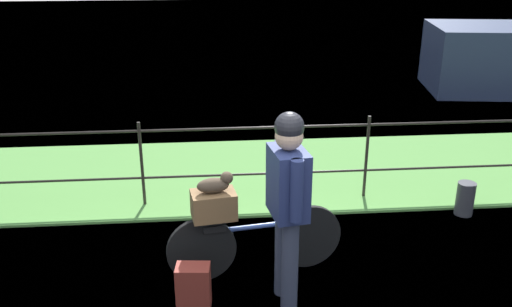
{
  "coord_description": "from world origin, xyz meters",
  "views": [
    {
      "loc": [
        -0.5,
        -3.5,
        2.93
      ],
      "look_at": [
        -0.06,
        1.61,
        0.9
      ],
      "focal_mm": 39.08,
      "sensor_mm": 36.0,
      "label": 1
    }
  ],
  "objects_px": {
    "mooring_bollard": "(465,199)",
    "backpack_on_paving": "(193,287)",
    "wooden_crate": "(214,205)",
    "terrier_dog": "(216,184)",
    "bicycle_main": "(254,241)",
    "cyclist_person": "(288,194)"
  },
  "relations": [
    {
      "from": "terrier_dog",
      "to": "backpack_on_paving",
      "type": "bearing_deg",
      "value": -117.14
    },
    {
      "from": "terrier_dog",
      "to": "cyclist_person",
      "type": "xyz_separation_m",
      "value": [
        0.57,
        -0.37,
        0.06
      ]
    },
    {
      "from": "backpack_on_paving",
      "to": "wooden_crate",
      "type": "bearing_deg",
      "value": 70.78
    },
    {
      "from": "backpack_on_paving",
      "to": "terrier_dog",
      "type": "bearing_deg",
      "value": 68.23
    },
    {
      "from": "bicycle_main",
      "to": "terrier_dog",
      "type": "bearing_deg",
      "value": -171.22
    },
    {
      "from": "wooden_crate",
      "to": "backpack_on_paving",
      "type": "distance_m",
      "value": 0.71
    },
    {
      "from": "mooring_bollard",
      "to": "terrier_dog",
      "type": "bearing_deg",
      "value": -159.86
    },
    {
      "from": "wooden_crate",
      "to": "backpack_on_paving",
      "type": "xyz_separation_m",
      "value": [
        -0.19,
        -0.41,
        -0.55
      ]
    },
    {
      "from": "bicycle_main",
      "to": "mooring_bollard",
      "type": "bearing_deg",
      "value": 21.58
    },
    {
      "from": "bicycle_main",
      "to": "backpack_on_paving",
      "type": "height_order",
      "value": "bicycle_main"
    },
    {
      "from": "wooden_crate",
      "to": "backpack_on_paving",
      "type": "relative_size",
      "value": 0.95
    },
    {
      "from": "terrier_dog",
      "to": "mooring_bollard",
      "type": "xyz_separation_m",
      "value": [
        2.77,
        1.01,
        -0.75
      ]
    },
    {
      "from": "terrier_dog",
      "to": "cyclist_person",
      "type": "distance_m",
      "value": 0.68
    },
    {
      "from": "mooring_bollard",
      "to": "backpack_on_paving",
      "type": "bearing_deg",
      "value": -154.36
    },
    {
      "from": "bicycle_main",
      "to": "cyclist_person",
      "type": "bearing_deg",
      "value": -60.58
    },
    {
      "from": "wooden_crate",
      "to": "backpack_on_paving",
      "type": "height_order",
      "value": "wooden_crate"
    },
    {
      "from": "cyclist_person",
      "to": "backpack_on_paving",
      "type": "height_order",
      "value": "cyclist_person"
    },
    {
      "from": "wooden_crate",
      "to": "mooring_bollard",
      "type": "distance_m",
      "value": 3.02
    },
    {
      "from": "wooden_crate",
      "to": "terrier_dog",
      "type": "height_order",
      "value": "terrier_dog"
    },
    {
      "from": "wooden_crate",
      "to": "terrier_dog",
      "type": "bearing_deg",
      "value": 8.78
    },
    {
      "from": "wooden_crate",
      "to": "cyclist_person",
      "type": "relative_size",
      "value": 0.23
    },
    {
      "from": "backpack_on_paving",
      "to": "bicycle_main",
      "type": "bearing_deg",
      "value": 46.03
    }
  ]
}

